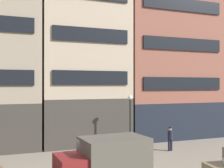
{
  "coord_description": "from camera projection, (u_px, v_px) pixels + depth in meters",
  "views": [
    {
      "loc": [
        -3.71,
        -12.93,
        4.88
      ],
      "look_at": [
        1.84,
        2.11,
        4.95
      ],
      "focal_mm": 44.61,
      "sensor_mm": 36.0,
      "label": 1
    }
  ],
  "objects": [
    {
      "name": "delivery_truck_near",
      "position": [
        102.0,
        167.0,
        11.79
      ],
      "size": [
        4.46,
        2.4,
        2.62
      ],
      "color": "maroon",
      "rests_on": "ground_plane"
    },
    {
      "name": "pedestrian_officer",
      "position": [
        170.0,
        138.0,
        20.65
      ],
      "size": [
        0.44,
        0.44,
        1.79
      ],
      "color": "black",
      "rests_on": "ground_plane"
    },
    {
      "name": "streetlamp_curbside",
      "position": [
        130.0,
        115.0,
        20.81
      ],
      "size": [
        0.32,
        0.32,
        4.12
      ],
      "color": "black",
      "rests_on": "ground_plane"
    },
    {
      "name": "building_far_right",
      "position": [
        167.0,
        62.0,
        27.01
      ],
      "size": [
        9.8,
        5.95,
        14.18
      ],
      "color": "black",
      "rests_on": "ground_plane"
    },
    {
      "name": "building_center_right",
      "position": [
        83.0,
        40.0,
        24.11
      ],
      "size": [
        7.66,
        5.95,
        17.58
      ],
      "color": "#38332D",
      "rests_on": "ground_plane"
    }
  ]
}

